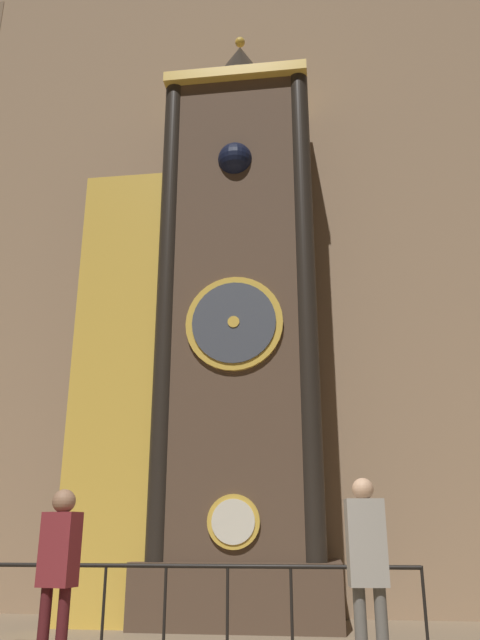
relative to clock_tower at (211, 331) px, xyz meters
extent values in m
cube|color=#997A5B|center=(0.73, 1.18, 2.97)|extent=(24.00, 0.30, 15.07)
cube|color=brown|center=(0.51, 0.03, -4.12)|extent=(3.04, 1.61, 0.91)
cube|color=brown|center=(0.51, 0.03, 0.57)|extent=(2.43, 1.40, 8.47)
cube|color=gold|center=(0.51, -0.08, 4.70)|extent=(2.63, 1.54, 0.20)
cylinder|color=gold|center=(0.51, -0.70, -3.11)|extent=(0.77, 0.05, 0.77)
cylinder|color=silver|center=(0.51, -0.73, -3.11)|extent=(0.63, 0.03, 0.63)
cylinder|color=gold|center=(0.51, -0.70, -0.11)|extent=(1.56, 0.07, 1.56)
cylinder|color=#3D424C|center=(0.51, -0.75, -0.11)|extent=(1.34, 0.04, 1.34)
cylinder|color=gold|center=(0.51, -0.77, -0.11)|extent=(0.19, 0.03, 0.19)
cube|color=#30241B|center=(0.51, -0.18, 2.94)|extent=(0.77, 0.42, 0.77)
sphere|color=black|center=(0.51, -0.63, 2.94)|extent=(0.61, 0.61, 0.61)
cylinder|color=black|center=(-0.64, -0.57, 0.57)|extent=(0.33, 0.33, 8.47)
cylinder|color=black|center=(1.66, -0.57, 0.57)|extent=(0.33, 0.33, 8.47)
cylinder|color=gold|center=(0.51, 0.03, 4.95)|extent=(1.08, 1.08, 0.30)
cone|color=black|center=(0.51, 0.03, 5.56)|extent=(1.03, 1.03, 0.91)
sphere|color=gold|center=(0.51, 0.03, 6.13)|extent=(0.20, 0.20, 0.20)
cube|color=#4C3828|center=(-1.47, 0.08, -0.87)|extent=(1.41, 1.19, 7.41)
cube|color=gold|center=(-1.47, -0.53, -0.87)|extent=(1.48, 0.06, 7.41)
cylinder|color=black|center=(-1.57, -2.22, -4.09)|extent=(0.04, 0.04, 0.96)
cylinder|color=black|center=(-0.83, -2.22, -4.09)|extent=(0.04, 0.04, 0.96)
cylinder|color=black|center=(-0.09, -2.22, -4.09)|extent=(0.04, 0.04, 0.96)
cylinder|color=black|center=(0.65, -2.22, -4.09)|extent=(0.04, 0.04, 0.96)
cylinder|color=black|center=(1.39, -2.22, -4.09)|extent=(0.04, 0.04, 0.96)
cylinder|color=black|center=(2.13, -2.22, -4.09)|extent=(0.04, 0.04, 0.96)
cylinder|color=black|center=(2.87, -2.22, -4.09)|extent=(0.04, 0.04, 0.96)
cylinder|color=black|center=(0.28, -2.22, -3.64)|extent=(5.18, 0.05, 0.05)
cylinder|color=#461518|center=(-0.84, -3.87, -4.16)|extent=(0.11, 0.11, 0.82)
cylinder|color=#461518|center=(-0.66, -3.87, -4.16)|extent=(0.11, 0.11, 0.82)
cube|color=maroon|center=(-0.75, -3.87, -3.41)|extent=(0.38, 0.28, 0.68)
sphere|color=#8C664C|center=(-0.75, -3.87, -2.96)|extent=(0.23, 0.23, 0.23)
cube|color=gray|center=(2.17, -3.94, -3.34)|extent=(0.36, 0.25, 0.75)
sphere|color=tan|center=(2.17, -3.94, -2.88)|extent=(0.20, 0.20, 0.20)
camera|label=1|loc=(1.81, -10.00, -3.25)|focal=35.00mm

